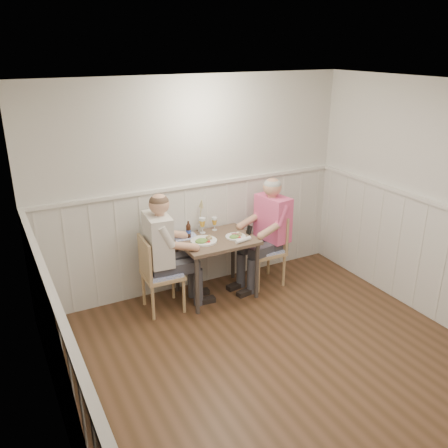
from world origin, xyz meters
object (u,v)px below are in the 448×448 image
beer_bottle (188,230)px  grass_vase (199,217)px  chair_right (268,247)px  chair_left (158,272)px  man_in_pink (270,239)px  diner_cream (163,261)px  dining_table (216,246)px

beer_bottle → grass_vase: grass_vase is taller
chair_right → chair_left: chair_right is taller
man_in_pink → chair_left: bearing=-179.6°
chair_right → grass_vase: 0.97m
beer_bottle → man_in_pink: bearing=-9.6°
diner_cream → grass_vase: size_ratio=3.35×
chair_right → beer_bottle: size_ratio=4.40×
man_in_pink → grass_vase: (-0.83, 0.30, 0.35)m
chair_left → man_in_pink: man_in_pink is taller
dining_table → chair_right: chair_right is taller
diner_cream → beer_bottle: 0.49m
diner_cream → beer_bottle: bearing=21.8°
chair_left → diner_cream: diner_cream is taller
dining_table → beer_bottle: 0.38m
grass_vase → chair_right: bearing=-21.1°
chair_left → beer_bottle: 0.62m
grass_vase → beer_bottle: bearing=-149.0°
chair_left → grass_vase: 0.87m
man_in_pink → grass_vase: man_in_pink is taller
chair_right → diner_cream: bearing=178.6°
chair_right → grass_vase: bearing=158.9°
dining_table → chair_left: (-0.76, -0.02, -0.15)m
diner_cream → beer_bottle: (0.39, 0.16, 0.25)m
chair_right → chair_left: (-1.48, 0.00, -0.01)m
man_in_pink → beer_bottle: 1.08m
diner_cream → dining_table: bearing=-1.2°
man_in_pink → grass_vase: size_ratio=3.34×
chair_right → grass_vase: grass_vase is taller
chair_left → man_in_pink: bearing=0.4°
dining_table → grass_vase: 0.42m
diner_cream → grass_vase: 0.74m
diner_cream → chair_right: bearing=-1.4°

